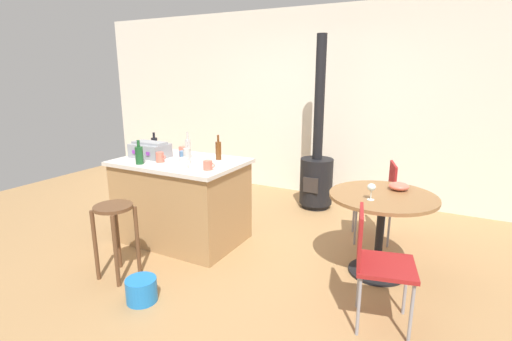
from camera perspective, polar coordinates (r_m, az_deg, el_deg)
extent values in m
plane|color=#A37A4C|center=(3.94, -2.27, -12.62)|extent=(8.80, 8.80, 0.00)
cube|color=silver|center=(5.71, 9.82, 9.76)|extent=(8.00, 0.10, 2.70)
cube|color=#A37A4C|center=(4.23, -11.00, -4.68)|extent=(1.27, 0.84, 0.86)
cube|color=beige|center=(4.11, -11.29, 1.25)|extent=(1.33, 0.90, 0.04)
cylinder|color=brown|center=(3.65, -17.31, -9.97)|extent=(0.04, 0.04, 0.65)
cylinder|color=brown|center=(3.82, -20.00, -9.08)|extent=(0.04, 0.04, 0.65)
cylinder|color=brown|center=(3.68, -22.89, -10.31)|extent=(0.04, 0.04, 0.65)
cylinder|color=brown|center=(3.50, -20.23, -11.32)|extent=(0.04, 0.04, 0.65)
cylinder|color=brown|center=(3.54, -20.58, -5.13)|extent=(0.33, 0.33, 0.03)
cylinder|color=black|center=(3.81, 17.56, -14.16)|extent=(0.51, 0.51, 0.02)
cylinder|color=black|center=(3.66, 17.98, -9.32)|extent=(0.07, 0.07, 0.72)
cylinder|color=olive|center=(3.53, 18.45, -3.69)|extent=(0.93, 0.93, 0.03)
cube|color=maroon|center=(4.32, 16.98, -4.07)|extent=(0.50, 0.50, 0.03)
cube|color=maroon|center=(4.29, 19.70, -1.63)|extent=(0.13, 0.35, 0.40)
cylinder|color=gray|center=(4.26, 19.26, -7.97)|extent=(0.02, 0.02, 0.45)
cylinder|color=gray|center=(4.58, 18.69, -6.38)|extent=(0.02, 0.02, 0.45)
cylinder|color=gray|center=(4.54, 14.41, -6.22)|extent=(0.02, 0.02, 0.45)
cylinder|color=gray|center=(4.22, 14.65, -7.82)|extent=(0.02, 0.02, 0.45)
cube|color=maroon|center=(2.92, 18.85, -13.35)|extent=(0.48, 0.48, 0.03)
cube|color=maroon|center=(2.82, 15.28, -9.55)|extent=(0.10, 0.36, 0.40)
cylinder|color=gray|center=(3.17, 15.12, -15.66)|extent=(0.02, 0.02, 0.45)
cylinder|color=gray|center=(2.88, 15.10, -18.99)|extent=(0.02, 0.02, 0.45)
cylinder|color=gray|center=(2.91, 22.18, -19.23)|extent=(0.02, 0.02, 0.45)
cylinder|color=gray|center=(3.20, 21.44, -15.92)|extent=(0.02, 0.02, 0.45)
cylinder|color=black|center=(5.33, 8.84, -5.07)|extent=(0.37, 0.37, 0.06)
cylinder|color=black|center=(5.23, 8.99, -1.57)|extent=(0.44, 0.44, 0.62)
cube|color=#2D2826|center=(5.03, 8.16, -2.18)|extent=(0.20, 0.02, 0.20)
cylinder|color=black|center=(5.04, 9.48, 10.57)|extent=(0.13, 0.13, 1.59)
cube|color=gray|center=(4.31, -15.55, 2.90)|extent=(0.39, 0.27, 0.15)
cube|color=gray|center=(4.30, -15.62, 4.03)|extent=(0.37, 0.16, 0.02)
cube|color=purple|center=(4.28, -17.80, 2.66)|extent=(0.04, 0.01, 0.04)
cube|color=purple|center=(4.14, -15.89, 2.43)|extent=(0.04, 0.01, 0.04)
cylinder|color=#603314|center=(4.06, -5.64, 2.96)|extent=(0.06, 0.06, 0.19)
cylinder|color=#603314|center=(4.03, -5.68, 4.79)|extent=(0.02, 0.02, 0.07)
cylinder|color=#B7B2AD|center=(4.16, -10.12, 3.22)|extent=(0.06, 0.06, 0.21)
cylinder|color=#B7B2AD|center=(4.14, -10.21, 5.17)|extent=(0.02, 0.02, 0.08)
cylinder|color=#B7B2AD|center=(3.89, -10.30, 2.12)|extent=(0.07, 0.07, 0.16)
cylinder|color=#B7B2AD|center=(3.87, -10.37, 3.77)|extent=(0.03, 0.03, 0.06)
cylinder|color=black|center=(4.62, -14.94, 3.75)|extent=(0.07, 0.07, 0.16)
cylinder|color=black|center=(4.60, -15.03, 5.13)|extent=(0.03, 0.03, 0.06)
cylinder|color=#194C23|center=(4.01, -17.06, 2.17)|extent=(0.08, 0.08, 0.18)
cylinder|color=#194C23|center=(3.99, -17.18, 3.88)|extent=(0.03, 0.03, 0.07)
cylinder|color=#DB6651|center=(3.64, -7.22, 0.80)|extent=(0.09, 0.09, 0.09)
torus|color=#DB6651|center=(3.61, -6.50, 0.77)|extent=(0.05, 0.01, 0.05)
cylinder|color=white|center=(3.73, -10.77, 1.09)|extent=(0.08, 0.08, 0.11)
torus|color=white|center=(3.69, -10.12, 1.09)|extent=(0.05, 0.01, 0.05)
cylinder|color=#4C7099|center=(4.04, -10.81, 2.14)|extent=(0.08, 0.08, 0.11)
torus|color=#4C7099|center=(4.01, -10.24, 2.15)|extent=(0.05, 0.01, 0.05)
cylinder|color=#DB6651|center=(4.05, -14.16, 1.94)|extent=(0.08, 0.08, 0.10)
torus|color=#DB6651|center=(4.01, -13.61, 1.94)|extent=(0.05, 0.01, 0.05)
cylinder|color=#DB6651|center=(4.29, -10.88, 2.83)|extent=(0.09, 0.09, 0.11)
torus|color=#DB6651|center=(4.25, -10.30, 2.83)|extent=(0.05, 0.01, 0.05)
cylinder|color=silver|center=(3.35, 16.75, -4.19)|extent=(0.06, 0.06, 0.00)
cylinder|color=silver|center=(3.34, 16.81, -3.51)|extent=(0.01, 0.01, 0.08)
ellipsoid|color=silver|center=(3.32, 16.89, -2.39)|extent=(0.07, 0.07, 0.06)
ellipsoid|color=#DB6651|center=(3.71, 20.57, -2.21)|extent=(0.18, 0.18, 0.07)
cylinder|color=blue|center=(3.34, -16.75, -16.73)|extent=(0.25, 0.25, 0.19)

